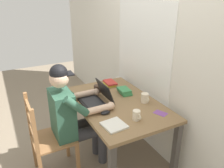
{
  "coord_description": "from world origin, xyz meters",
  "views": [
    {
      "loc": [
        1.98,
        -1.09,
        1.89
      ],
      "look_at": [
        -0.02,
        -0.05,
        0.95
      ],
      "focal_mm": 36.63,
      "sensor_mm": 36.0,
      "label": 1
    }
  ],
  "objects": [
    {
      "name": "computer_mouse",
      "position": [
        0.18,
        -0.23,
        0.74
      ],
      "size": [
        0.06,
        0.1,
        0.03
      ],
      "primitive_type": "ellipsoid",
      "color": "black",
      "rests_on": "desk"
    },
    {
      "name": "coffee_mug_spare",
      "position": [
        0.15,
        0.27,
        0.78
      ],
      "size": [
        0.12,
        0.08,
        0.1
      ],
      "color": "beige",
      "rests_on": "desk"
    },
    {
      "name": "back_wall",
      "position": [
        -0.0,
        0.5,
        1.3
      ],
      "size": [
        6.0,
        0.08,
        2.6
      ],
      "color": "silver",
      "rests_on": "ground"
    },
    {
      "name": "coffee_mug_dark",
      "position": [
        -0.34,
        -0.08,
        0.77
      ],
      "size": [
        0.12,
        0.08,
        0.09
      ],
      "color": "#38281E",
      "rests_on": "desk"
    },
    {
      "name": "landscape_photo_print",
      "position": [
        0.42,
        0.27,
        0.73
      ],
      "size": [
        0.15,
        0.13,
        0.0
      ],
      "primitive_type": "cube",
      "rotation": [
        0.0,
        0.0,
        0.39
      ],
      "color": "#7A4293",
      "rests_on": "desk"
    },
    {
      "name": "laptop",
      "position": [
        -0.09,
        -0.19,
        0.78
      ],
      "size": [
        0.33,
        0.31,
        0.23
      ],
      "color": "black",
      "rests_on": "desk"
    },
    {
      "name": "desk",
      "position": [
        0.0,
        0.0,
        0.63
      ],
      "size": [
        1.3,
        0.84,
        0.73
      ],
      "color": "olive",
      "rests_on": "ground"
    },
    {
      "name": "coffee_mug_white",
      "position": [
        0.41,
        -0.01,
        0.78
      ],
      "size": [
        0.11,
        0.07,
        0.1
      ],
      "color": "beige",
      "rests_on": "desk"
    },
    {
      "name": "seated_person",
      "position": [
        -0.06,
        -0.49,
        0.68
      ],
      "size": [
        0.5,
        0.6,
        1.24
      ],
      "color": "#2D5642",
      "rests_on": "ground"
    },
    {
      "name": "book_stack_side",
      "position": [
        -0.16,
        0.19,
        0.76
      ],
      "size": [
        0.21,
        0.15,
        0.06
      ],
      "color": "#38844C",
      "rests_on": "desk"
    },
    {
      "name": "book_stack_main",
      "position": [
        -0.47,
        0.15,
        0.75
      ],
      "size": [
        0.21,
        0.14,
        0.05
      ],
      "color": "gold",
      "rests_on": "desk"
    },
    {
      "name": "wooden_chair",
      "position": [
        -0.06,
        -0.77,
        0.45
      ],
      "size": [
        0.42,
        0.42,
        0.93
      ],
      "color": "olive",
      "rests_on": "ground"
    },
    {
      "name": "paper_pile_near_laptop",
      "position": [
        0.41,
        -0.25,
        0.73
      ],
      "size": [
        0.22,
        0.21,
        0.02
      ],
      "primitive_type": "cube",
      "rotation": [
        0.0,
        0.0,
        0.09
      ],
      "color": "silver",
      "rests_on": "desk"
    },
    {
      "name": "ground_plane",
      "position": [
        0.0,
        0.0,
        0.0
      ],
      "size": [
        8.0,
        8.0,
        0.0
      ],
      "primitive_type": "plane",
      "color": "gray"
    }
  ]
}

